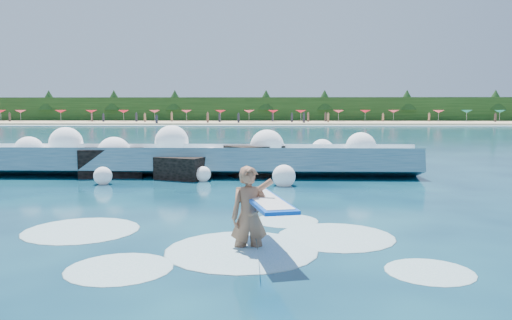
% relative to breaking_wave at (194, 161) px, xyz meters
% --- Properties ---
extents(ground, '(200.00, 200.00, 0.00)m').
position_rel_breaking_wave_xyz_m(ground, '(1.25, -7.83, -0.54)').
color(ground, '#07223A').
rests_on(ground, ground).
extents(beach, '(140.00, 20.00, 0.40)m').
position_rel_breaking_wave_xyz_m(beach, '(1.25, 70.17, -0.34)').
color(beach, tan).
rests_on(beach, ground).
extents(wet_band, '(140.00, 5.00, 0.08)m').
position_rel_breaking_wave_xyz_m(wet_band, '(1.25, 59.17, -0.50)').
color(wet_band, silver).
rests_on(wet_band, ground).
extents(treeline, '(140.00, 4.00, 5.00)m').
position_rel_breaking_wave_xyz_m(treeline, '(1.25, 80.17, 1.96)').
color(treeline, black).
rests_on(treeline, ground).
extents(breaking_wave, '(18.01, 2.81, 1.55)m').
position_rel_breaking_wave_xyz_m(breaking_wave, '(0.00, 0.00, 0.00)').
color(breaking_wave, '#346A82').
rests_on(breaking_wave, ground).
extents(rock_cluster, '(8.34, 3.41, 1.41)m').
position_rel_breaking_wave_xyz_m(rock_cluster, '(-0.60, -0.44, -0.10)').
color(rock_cluster, black).
rests_on(rock_cluster, ground).
extents(surfer_with_board, '(1.29, 3.07, 1.95)m').
position_rel_breaking_wave_xyz_m(surfer_with_board, '(2.85, -11.02, 0.18)').
color(surfer_with_board, '#925F44').
rests_on(surfer_with_board, ground).
extents(wave_spray, '(14.66, 4.47, 2.09)m').
position_rel_breaking_wave_xyz_m(wave_spray, '(-0.52, -0.08, 0.50)').
color(wave_spray, white).
rests_on(wave_spray, ground).
extents(surf_foam, '(8.85, 5.42, 0.15)m').
position_rel_breaking_wave_xyz_m(surf_foam, '(2.22, -10.47, -0.54)').
color(surf_foam, silver).
rests_on(surf_foam, ground).
extents(beach_umbrellas, '(111.70, 6.29, 0.50)m').
position_rel_breaking_wave_xyz_m(beach_umbrellas, '(1.04, 72.31, 1.71)').
color(beach_umbrellas, red).
rests_on(beach_umbrellas, ground).
extents(beachgoers, '(102.93, 12.90, 1.94)m').
position_rel_breaking_wave_xyz_m(beachgoers, '(-8.39, 67.36, 0.56)').
color(beachgoers, '#3F332D').
rests_on(beachgoers, ground).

